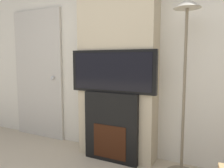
% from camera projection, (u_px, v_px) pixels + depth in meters
% --- Properties ---
extents(wall_back, '(6.00, 0.06, 2.70)m').
position_uv_depth(wall_back, '(123.00, 51.00, 2.85)').
color(wall_back, silver).
rests_on(wall_back, ground_plane).
extents(chimney_breast, '(0.99, 0.29, 2.70)m').
position_uv_depth(chimney_breast, '(117.00, 51.00, 2.70)').
color(chimney_breast, '#BCAD8E').
rests_on(chimney_breast, ground_plane).
extents(fireplace, '(0.69, 0.15, 0.85)m').
position_uv_depth(fireplace, '(112.00, 127.00, 2.67)').
color(fireplace, black).
rests_on(fireplace, ground_plane).
extents(television, '(1.09, 0.07, 0.51)m').
position_uv_depth(television, '(112.00, 71.00, 2.59)').
color(television, black).
rests_on(television, fireplace).
extents(floor_lamp, '(0.32, 0.32, 1.85)m').
position_uv_depth(floor_lamp, '(185.00, 56.00, 2.22)').
color(floor_lamp, '#726651').
rests_on(floor_lamp, ground_plane).
extents(entry_door, '(0.95, 0.09, 2.01)m').
position_uv_depth(entry_door, '(38.00, 75.00, 3.48)').
color(entry_door, '#BCB7AD').
rests_on(entry_door, ground_plane).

